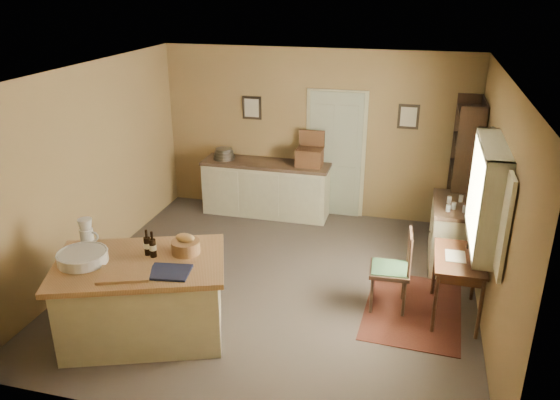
% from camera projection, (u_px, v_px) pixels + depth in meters
% --- Properties ---
extents(ground, '(5.00, 5.00, 0.00)m').
position_uv_depth(ground, '(275.00, 284.00, 7.06)').
color(ground, brown).
rests_on(ground, ground).
extents(wall_back, '(5.00, 0.10, 2.70)m').
position_uv_depth(wall_back, '(315.00, 134.00, 8.80)').
color(wall_back, olive).
rests_on(wall_back, ground).
extents(wall_front, '(5.00, 0.10, 2.70)m').
position_uv_depth(wall_front, '(192.00, 293.00, 4.31)').
color(wall_front, olive).
rests_on(wall_front, ground).
extents(wall_left, '(0.10, 5.00, 2.70)m').
position_uv_depth(wall_left, '(90.00, 169.00, 7.14)').
color(wall_left, olive).
rests_on(wall_left, ground).
extents(wall_right, '(0.10, 5.00, 2.70)m').
position_uv_depth(wall_right, '(495.00, 206.00, 5.97)').
color(wall_right, olive).
rests_on(wall_right, ground).
extents(ceiling, '(5.00, 5.00, 0.00)m').
position_uv_depth(ceiling, '(274.00, 72.00, 6.05)').
color(ceiling, silver).
rests_on(ceiling, wall_back).
extents(door, '(0.97, 0.06, 2.11)m').
position_uv_depth(door, '(335.00, 153.00, 8.80)').
color(door, '#A3A98D').
rests_on(door, ground).
extents(framed_prints, '(2.82, 0.02, 0.38)m').
position_uv_depth(framed_prints, '(327.00, 112.00, 8.60)').
color(framed_prints, black).
rests_on(framed_prints, ground).
extents(window, '(0.25, 1.99, 1.12)m').
position_uv_depth(window, '(492.00, 195.00, 5.74)').
color(window, beige).
rests_on(window, ground).
extents(work_island, '(2.05, 1.69, 1.20)m').
position_uv_depth(work_island, '(142.00, 296.00, 5.89)').
color(work_island, beige).
rests_on(work_island, ground).
extents(sideboard, '(2.10, 0.60, 1.18)m').
position_uv_depth(sideboard, '(267.00, 186.00, 9.03)').
color(sideboard, beige).
rests_on(sideboard, ground).
extents(rug, '(1.17, 1.65, 0.01)m').
position_uv_depth(rug, '(413.00, 309.00, 6.51)').
color(rug, '#532717').
rests_on(rug, ground).
extents(writing_desk, '(0.55, 0.90, 0.82)m').
position_uv_depth(writing_desk, '(459.00, 264.00, 6.16)').
color(writing_desk, '#331C10').
rests_on(writing_desk, ground).
extents(desk_chair, '(0.48, 0.48, 0.98)m').
position_uv_depth(desk_chair, '(389.00, 270.00, 6.39)').
color(desk_chair, black).
rests_on(desk_chair, ground).
extents(right_cabinet, '(0.59, 1.06, 0.99)m').
position_uv_depth(right_cabinet, '(453.00, 234.00, 7.40)').
color(right_cabinet, beige).
rests_on(right_cabinet, ground).
extents(shelving_unit, '(0.36, 0.95, 2.12)m').
position_uv_depth(shelving_unit, '(467.00, 173.00, 7.91)').
color(shelving_unit, black).
rests_on(shelving_unit, ground).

